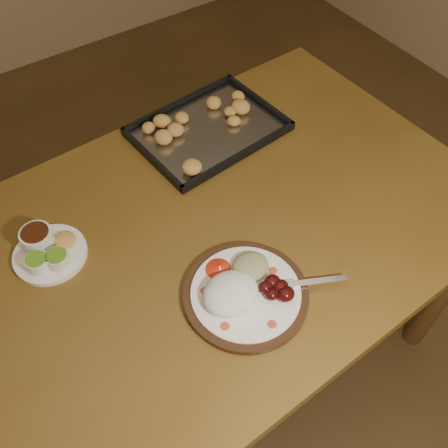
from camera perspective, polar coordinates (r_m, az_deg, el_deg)
ground at (r=1.91m, az=-2.67°, el=-12.16°), size 4.00×4.00×0.00m
dining_table at (r=1.28m, az=-3.38°, el=-4.08°), size 1.54×0.96×0.75m
dinner_plate at (r=1.09m, az=2.17°, el=-7.61°), size 0.35×0.28×0.06m
condiment_saucer at (r=1.22m, az=-19.60°, el=-2.82°), size 0.17×0.17×0.06m
baking_tray at (r=1.45m, az=-1.83°, el=10.83°), size 0.42×0.33×0.04m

